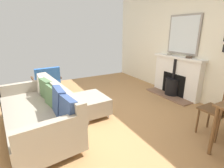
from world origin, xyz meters
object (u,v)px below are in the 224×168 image
Objects in this scene: sofa at (40,112)px; armchair_accent at (47,79)px; mantel_bowl_far at (189,57)px; mantel_bowl_near at (169,54)px; fireplace at (175,79)px; ottoman at (92,103)px; dining_chair_near_fireplace at (221,109)px.

sofa is 1.79m from armchair_accent.
mantel_bowl_near is at bearing -90.00° from mantel_bowl_far.
mantel_bowl_near reaches higher than fireplace.
mantel_bowl_near is 0.60m from mantel_bowl_far.
fireplace is at bearing 88.25° from mantel_bowl_near.
sofa is (3.33, 0.40, -0.69)m from mantel_bowl_near.
fireplace is 1.91× the size of ottoman.
fireplace is 2.35m from ottoman.
armchair_accent is 0.91× the size of dining_chair_near_fireplace.
mantel_bowl_near is 3.28m from armchair_accent.
dining_chair_near_fireplace reaches higher than ottoman.
fireplace reaches higher than armchair_accent.
mantel_bowl_near is (-0.01, -0.30, 0.60)m from fireplace.
mantel_bowl_far is at bearing 90.00° from mantel_bowl_near.
mantel_bowl_far is 0.20× the size of ottoman.
sofa reaches higher than armchair_accent.
ottoman is (2.34, -0.04, -0.20)m from fireplace.
dining_chair_near_fireplace reaches higher than sofa.
mantel_bowl_far is 3.40m from sofa.
armchair_accent is (2.93, -1.34, -0.61)m from mantel_bowl_near.
dining_chair_near_fireplace is (0.90, 1.66, 0.06)m from fireplace.
fireplace is 3.35m from armchair_accent.
armchair_accent is at bearing -33.53° from mantel_bowl_far.
mantel_bowl_far is 3.57m from armchair_accent.
ottoman is at bearing -8.41° from mantel_bowl_far.
mantel_bowl_near is at bearing 155.45° from armchair_accent.
mantel_bowl_near reaches higher than armchair_accent.
mantel_bowl_far is at bearing 146.47° from armchair_accent.
ottoman is at bearing 110.17° from armchair_accent.
mantel_bowl_far is 0.18× the size of dining_chair_near_fireplace.
mantel_bowl_near is at bearing -173.77° from ottoman.
ottoman is 0.89× the size of dining_chair_near_fireplace.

